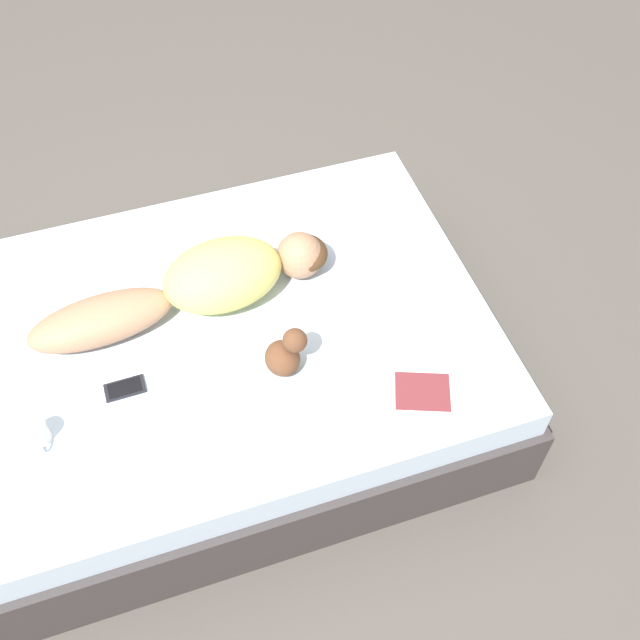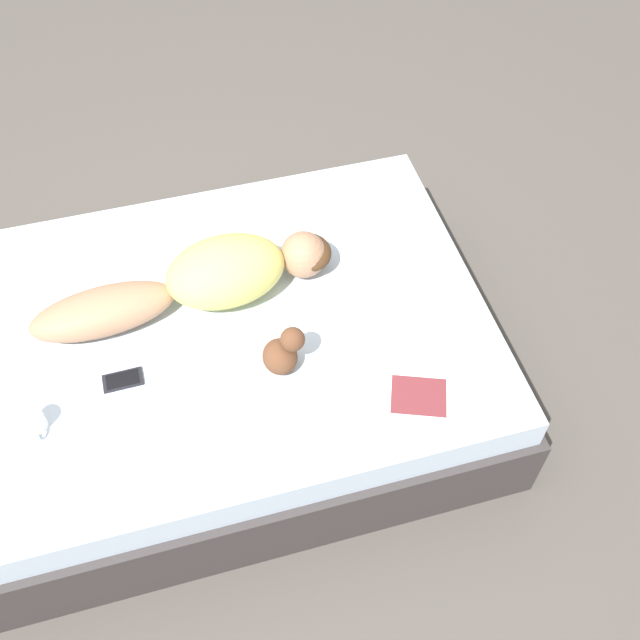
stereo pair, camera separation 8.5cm
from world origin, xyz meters
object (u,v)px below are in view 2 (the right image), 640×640
Objects in this scene: open_magazine at (419,369)px; coffee_mug at (34,421)px; person at (204,280)px; cell_phone at (123,380)px.

open_magazine is 4.91× the size of coffee_mug.
cell_phone is at bearing -54.30° from person.
person is at bearing 122.20° from coffee_mug.
person reaches higher than cell_phone.
coffee_mug is (-0.12, -1.33, 0.04)m from open_magazine.
coffee_mug is at bearing -74.22° from open_magazine.
coffee_mug is at bearing -70.23° from cell_phone.
person is 0.48m from cell_phone.
person reaches higher than open_magazine.
coffee_mug reaches higher than open_magazine.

